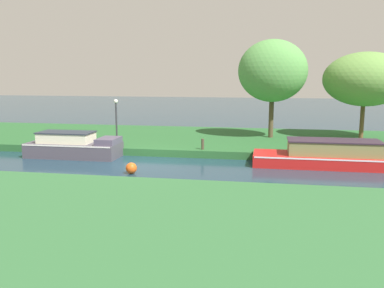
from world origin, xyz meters
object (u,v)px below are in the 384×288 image
object	(u,v)px
mooring_post_near	(203,144)
channel_buoy	(131,168)
red_narrowboat	(327,155)
willow_tree_centre	(366,79)
slate_barge	(74,146)
willow_tree_left	(273,71)
lamp_post	(116,116)

from	to	relation	value
mooring_post_near	channel_buoy	xyz separation A→B (m)	(-2.57, -4.41, -0.44)
red_narrowboat	willow_tree_centre	bearing A→B (deg)	66.15
slate_barge	red_narrowboat	bearing A→B (deg)	0.00
red_narrowboat	mooring_post_near	size ratio (longest dim) A/B	11.59
channel_buoy	slate_barge	bearing A→B (deg)	143.79
mooring_post_near	channel_buoy	bearing A→B (deg)	-120.26
red_narrowboat	willow_tree_left	bearing A→B (deg)	113.51
red_narrowboat	lamp_post	size ratio (longest dim) A/B	2.58
red_narrowboat	mooring_post_near	world-z (taller)	red_narrowboat
channel_buoy	willow_tree_left	bearing A→B (deg)	55.91
willow_tree_left	lamp_post	world-z (taller)	willow_tree_left
slate_barge	lamp_post	distance (m)	3.03
willow_tree_left	slate_barge	bearing A→B (deg)	-150.02
willow_tree_left	lamp_post	size ratio (longest dim) A/B	2.36
slate_barge	mooring_post_near	size ratio (longest dim) A/B	8.57
willow_tree_left	mooring_post_near	distance (m)	7.20
red_narrowboat	channel_buoy	distance (m)	9.41
willow_tree_left	mooring_post_near	world-z (taller)	willow_tree_left
lamp_post	channel_buoy	xyz separation A→B (m)	(2.58, -5.16, -1.81)
channel_buoy	lamp_post	bearing A→B (deg)	116.56
slate_barge	channel_buoy	size ratio (longest dim) A/B	9.82
slate_barge	willow_tree_left	xyz separation A→B (m)	(10.51, 6.07, 4.03)
red_narrowboat	willow_tree_left	size ratio (longest dim) A/B	1.10
willow_tree_left	willow_tree_centre	xyz separation A→B (m)	(5.71, 0.87, -0.51)
lamp_post	willow_tree_centre	bearing A→B (deg)	18.72
slate_barge	mooring_post_near	xyz separation A→B (m)	(6.86, 1.27, 0.10)
willow_tree_left	red_narrowboat	bearing A→B (deg)	-66.49
willow_tree_centre	channel_buoy	xyz separation A→B (m)	(-11.93, -10.07, -3.86)
mooring_post_near	red_narrowboat	bearing A→B (deg)	-11.40
lamp_post	channel_buoy	size ratio (longest dim) A/B	5.14
red_narrowboat	lamp_post	world-z (taller)	lamp_post
red_narrowboat	willow_tree_centre	world-z (taller)	willow_tree_centre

